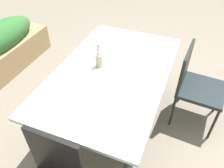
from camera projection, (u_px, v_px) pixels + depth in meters
The scene contains 4 objects.
ground_plane at pixel (119, 123), 2.68m from camera, with size 12.00×12.00×0.00m, color #756B5B.
dining_table at pixel (112, 76), 2.27m from camera, with size 1.74×1.07×0.74m.
chair_near_right at pixel (195, 83), 2.42m from camera, with size 0.51×0.51×0.92m.
flower_vase at pixel (99, 58), 2.23m from camera, with size 0.07×0.07×0.27m.
Camera 1 is at (-1.62, -0.56, 2.11)m, focal length 36.01 mm.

